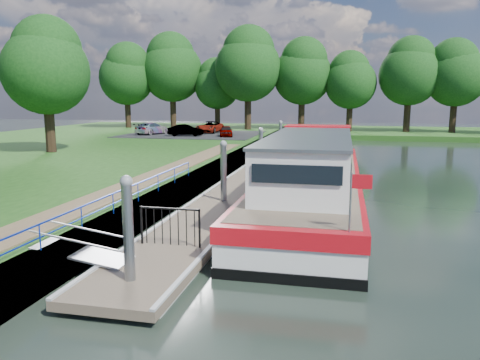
% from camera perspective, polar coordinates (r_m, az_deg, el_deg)
% --- Properties ---
extents(ground, '(160.00, 160.00, 0.00)m').
position_cam_1_polar(ground, '(12.34, -12.12, -12.67)').
color(ground, black).
rests_on(ground, ground).
extents(bank_edge, '(1.10, 90.00, 0.78)m').
position_cam_1_polar(bank_edge, '(26.73, -3.81, 0.69)').
color(bank_edge, '#473D2D').
rests_on(bank_edge, ground).
extents(far_bank, '(60.00, 18.00, 0.60)m').
position_cam_1_polar(far_bank, '(62.87, 19.05, 5.46)').
color(far_bank, '#1C4513').
rests_on(far_bank, ground).
extents(footpath, '(1.60, 40.00, 0.05)m').
position_cam_1_polar(footpath, '(20.90, -14.12, -1.08)').
color(footpath, brown).
rests_on(footpath, riverbank).
extents(carpark, '(14.00, 12.00, 0.06)m').
position_cam_1_polar(carpark, '(51.00, -5.72, 5.58)').
color(carpark, black).
rests_on(carpark, riverbank).
extents(blue_fence, '(0.04, 18.04, 0.72)m').
position_cam_1_polar(blue_fence, '(15.71, -16.91, -2.93)').
color(blue_fence, '#0C2DBF').
rests_on(blue_fence, riverbank).
extents(pontoon, '(2.50, 30.00, 0.56)m').
position_cam_1_polar(pontoon, '(24.24, 0.66, -0.75)').
color(pontoon, brown).
rests_on(pontoon, ground).
extents(mooring_piles, '(0.30, 27.30, 3.55)m').
position_cam_1_polar(mooring_piles, '(24.06, 0.67, 1.82)').
color(mooring_piles, gray).
rests_on(mooring_piles, ground).
extents(gangway, '(2.58, 1.00, 0.92)m').
position_cam_1_polar(gangway, '(13.37, -18.63, -8.33)').
color(gangway, '#A5A8AD').
rests_on(gangway, ground).
extents(gate_panel, '(1.85, 0.05, 1.15)m').
position_cam_1_polar(gate_panel, '(13.89, -8.53, -4.97)').
color(gate_panel, black).
rests_on(gate_panel, ground).
extents(barge, '(4.36, 21.15, 4.78)m').
position_cam_1_polar(barge, '(22.00, 8.98, 0.41)').
color(barge, black).
rests_on(barge, ground).
extents(horizon_trees, '(54.38, 10.03, 12.87)m').
position_cam_1_polar(horizon_trees, '(59.44, 6.37, 13.09)').
color(horizon_trees, '#332316').
rests_on(horizon_trees, ground).
extents(bank_tree_a, '(6.12, 6.12, 9.72)m').
position_cam_1_polar(bank_tree_a, '(36.94, -22.54, 12.87)').
color(bank_tree_a, '#332316').
rests_on(bank_tree_a, riverbank).
extents(car_a, '(2.03, 3.36, 1.07)m').
position_cam_1_polar(car_a, '(47.56, -1.72, 5.99)').
color(car_a, '#999999').
rests_on(car_a, carpark).
extents(car_b, '(3.75, 1.95, 1.18)m').
position_cam_1_polar(car_b, '(48.22, -6.64, 6.05)').
color(car_b, '#999999').
rests_on(car_b, carpark).
extents(car_c, '(2.85, 4.65, 1.26)m').
position_cam_1_polar(car_c, '(51.30, -10.67, 6.22)').
color(car_c, '#999999').
rests_on(car_c, carpark).
extents(car_d, '(2.36, 4.66, 1.26)m').
position_cam_1_polar(car_d, '(52.51, -3.71, 6.46)').
color(car_d, '#999999').
rests_on(car_d, carpark).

